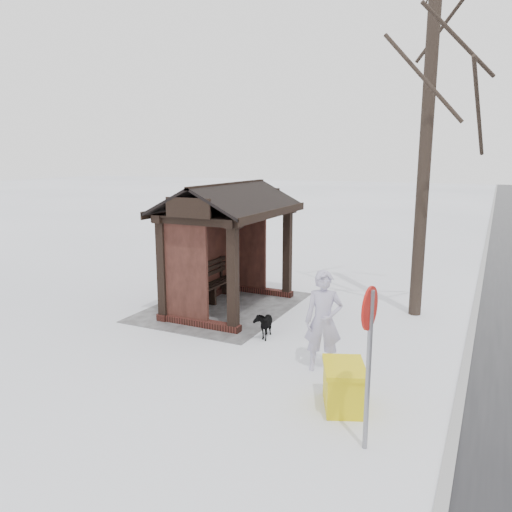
{
  "coord_description": "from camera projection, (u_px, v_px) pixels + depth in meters",
  "views": [
    {
      "loc": [
        10.42,
        5.76,
        3.75
      ],
      "look_at": [
        0.19,
        0.8,
        1.42
      ],
      "focal_mm": 35.0,
      "sensor_mm": 36.0,
      "label": 1
    }
  ],
  "objects": [
    {
      "name": "pedestrian",
      "position": [
        323.0,
        321.0,
        8.67
      ],
      "size": [
        0.61,
        0.75,
        1.8
      ],
      "primitive_type": "imported",
      "rotation": [
        0.0,
        0.0,
        1.87
      ],
      "color": "#ABA4C0",
      "rests_on": "ground"
    },
    {
      "name": "kerb",
      "position": [
        470.0,
        343.0,
        10.05
      ],
      "size": [
        120.0,
        0.15,
        0.06
      ],
      "primitive_type": "cube",
      "color": "gray",
      "rests_on": "ground"
    },
    {
      "name": "trampled_patch",
      "position": [
        223.0,
        306.0,
        12.48
      ],
      "size": [
        4.2,
        3.2,
        0.02
      ],
      "primitive_type": "cube",
      "color": "gray",
      "rests_on": "ground"
    },
    {
      "name": "dog",
      "position": [
        264.0,
        324.0,
        10.37
      ],
      "size": [
        0.75,
        0.47,
        0.58
      ],
      "primitive_type": "imported",
      "rotation": [
        0.0,
        0.0,
        1.81
      ],
      "color": "black",
      "rests_on": "ground"
    },
    {
      "name": "grit_bin",
      "position": [
        344.0,
        386.0,
        7.47
      ],
      "size": [
        1.04,
        0.89,
        0.67
      ],
      "rotation": [
        0.0,
        0.0,
        0.39
      ],
      "color": "#D7C00C",
      "rests_on": "ground"
    },
    {
      "name": "road_sign",
      "position": [
        369.0,
        332.0,
        6.18
      ],
      "size": [
        0.55,
        0.11,
        2.17
      ],
      "rotation": [
        0.0,
        0.0,
        -0.09
      ],
      "color": "gray",
      "rests_on": "ground"
    },
    {
      "name": "bus_shelter",
      "position": [
        224.0,
        221.0,
        12.03
      ],
      "size": [
        3.6,
        2.4,
        3.09
      ],
      "color": "#3C1C15",
      "rests_on": "ground"
    },
    {
      "name": "ground",
      "position": [
        230.0,
        308.0,
        12.4
      ],
      "size": [
        120.0,
        120.0,
        0.0
      ],
      "primitive_type": "plane",
      "color": "white",
      "rests_on": "ground"
    },
    {
      "name": "tree_near",
      "position": [
        433.0,
        40.0,
        10.7
      ],
      "size": [
        3.42,
        3.42,
        9.03
      ],
      "color": "black",
      "rests_on": "ground"
    }
  ]
}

